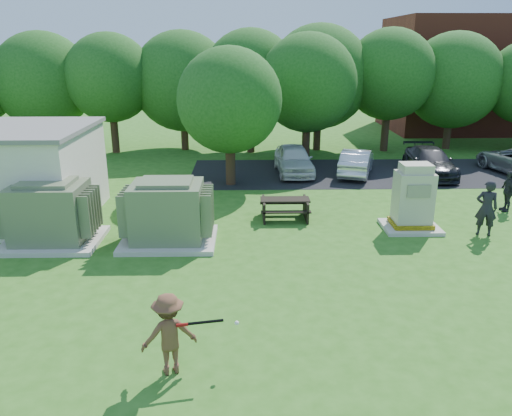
{
  "coord_description": "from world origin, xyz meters",
  "views": [
    {
      "loc": [
        -0.3,
        -10.55,
        6.07
      ],
      "look_at": [
        0.0,
        4.0,
        1.3
      ],
      "focal_mm": 35.0,
      "sensor_mm": 36.0,
      "label": 1
    }
  ],
  "objects_px": {
    "generator_cabinet": "(413,201)",
    "person_walking_right": "(508,191)",
    "transformer_left": "(50,214)",
    "picnic_table": "(285,206)",
    "batter": "(169,334)",
    "car_white": "(294,159)",
    "person_by_generator": "(486,208)",
    "car_silver_a": "(357,162)",
    "transformer_right": "(168,214)",
    "car_dark": "(430,162)"
  },
  "relations": [
    {
      "from": "generator_cabinet",
      "to": "person_walking_right",
      "type": "height_order",
      "value": "generator_cabinet"
    },
    {
      "from": "transformer_left",
      "to": "picnic_table",
      "type": "relative_size",
      "value": 1.69
    },
    {
      "from": "generator_cabinet",
      "to": "batter",
      "type": "relative_size",
      "value": 1.39
    },
    {
      "from": "car_white",
      "to": "person_by_generator",
      "type": "bearing_deg",
      "value": -59.52
    },
    {
      "from": "car_white",
      "to": "car_silver_a",
      "type": "relative_size",
      "value": 1.08
    },
    {
      "from": "transformer_right",
      "to": "person_walking_right",
      "type": "relative_size",
      "value": 1.91
    },
    {
      "from": "batter",
      "to": "person_by_generator",
      "type": "relative_size",
      "value": 0.87
    },
    {
      "from": "picnic_table",
      "to": "car_white",
      "type": "relative_size",
      "value": 0.43
    },
    {
      "from": "car_white",
      "to": "generator_cabinet",
      "type": "bearing_deg",
      "value": -69.86
    },
    {
      "from": "batter",
      "to": "person_walking_right",
      "type": "bearing_deg",
      "value": -156.93
    },
    {
      "from": "person_by_generator",
      "to": "car_silver_a",
      "type": "bearing_deg",
      "value": -55.95
    },
    {
      "from": "picnic_table",
      "to": "car_dark",
      "type": "relative_size",
      "value": 0.39
    },
    {
      "from": "transformer_left",
      "to": "car_silver_a",
      "type": "relative_size",
      "value": 0.78
    },
    {
      "from": "batter",
      "to": "car_white",
      "type": "distance_m",
      "value": 16.17
    },
    {
      "from": "car_silver_a",
      "to": "car_dark",
      "type": "xyz_separation_m",
      "value": [
        3.55,
        -0.12,
        0.02
      ]
    },
    {
      "from": "transformer_right",
      "to": "generator_cabinet",
      "type": "relative_size",
      "value": 1.3
    },
    {
      "from": "car_dark",
      "to": "picnic_table",
      "type": "bearing_deg",
      "value": -137.13
    },
    {
      "from": "person_walking_right",
      "to": "person_by_generator",
      "type": "bearing_deg",
      "value": -36.77
    },
    {
      "from": "transformer_left",
      "to": "picnic_table",
      "type": "height_order",
      "value": "transformer_left"
    },
    {
      "from": "person_by_generator",
      "to": "person_walking_right",
      "type": "distance_m",
      "value": 3.24
    },
    {
      "from": "generator_cabinet",
      "to": "person_by_generator",
      "type": "bearing_deg",
      "value": -15.66
    },
    {
      "from": "car_silver_a",
      "to": "transformer_right",
      "type": "bearing_deg",
      "value": 65.81
    },
    {
      "from": "car_white",
      "to": "car_silver_a",
      "type": "distance_m",
      "value": 3.06
    },
    {
      "from": "car_white",
      "to": "car_silver_a",
      "type": "bearing_deg",
      "value": -8.78
    },
    {
      "from": "transformer_left",
      "to": "transformer_right",
      "type": "xyz_separation_m",
      "value": [
        3.7,
        0.0,
        0.0
      ]
    },
    {
      "from": "car_dark",
      "to": "person_walking_right",
      "type": "bearing_deg",
      "value": -76.84
    },
    {
      "from": "person_walking_right",
      "to": "car_white",
      "type": "relative_size",
      "value": 0.38
    },
    {
      "from": "transformer_left",
      "to": "generator_cabinet",
      "type": "bearing_deg",
      "value": 5.01
    },
    {
      "from": "car_white",
      "to": "car_dark",
      "type": "distance_m",
      "value": 6.61
    },
    {
      "from": "transformer_right",
      "to": "batter",
      "type": "bearing_deg",
      "value": -81.47
    },
    {
      "from": "generator_cabinet",
      "to": "car_dark",
      "type": "xyz_separation_m",
      "value": [
        3.26,
        7.47,
        -0.36
      ]
    },
    {
      "from": "person_by_generator",
      "to": "transformer_right",
      "type": "bearing_deg",
      "value": 19.16
    },
    {
      "from": "person_walking_right",
      "to": "car_silver_a",
      "type": "distance_m",
      "value": 7.29
    },
    {
      "from": "generator_cabinet",
      "to": "car_silver_a",
      "type": "distance_m",
      "value": 7.6
    },
    {
      "from": "picnic_table",
      "to": "generator_cabinet",
      "type": "bearing_deg",
      "value": -15.21
    },
    {
      "from": "picnic_table",
      "to": "person_walking_right",
      "type": "height_order",
      "value": "person_walking_right"
    },
    {
      "from": "batter",
      "to": "generator_cabinet",
      "type": "bearing_deg",
      "value": -149.8
    },
    {
      "from": "transformer_left",
      "to": "car_dark",
      "type": "relative_size",
      "value": 0.66
    },
    {
      "from": "car_white",
      "to": "batter",
      "type": "bearing_deg",
      "value": -106.39
    },
    {
      "from": "person_walking_right",
      "to": "car_silver_a",
      "type": "bearing_deg",
      "value": -139.48
    },
    {
      "from": "car_dark",
      "to": "generator_cabinet",
      "type": "bearing_deg",
      "value": -110.69
    },
    {
      "from": "transformer_left",
      "to": "picnic_table",
      "type": "xyz_separation_m",
      "value": [
        7.61,
        2.2,
        -0.49
      ]
    },
    {
      "from": "batter",
      "to": "transformer_right",
      "type": "bearing_deg",
      "value": -98.66
    },
    {
      "from": "transformer_left",
      "to": "person_by_generator",
      "type": "relative_size",
      "value": 1.58
    },
    {
      "from": "picnic_table",
      "to": "car_silver_a",
      "type": "relative_size",
      "value": 0.46
    },
    {
      "from": "transformer_left",
      "to": "person_walking_right",
      "type": "bearing_deg",
      "value": 10.3
    },
    {
      "from": "generator_cabinet",
      "to": "person_walking_right",
      "type": "bearing_deg",
      "value": 23.92
    },
    {
      "from": "generator_cabinet",
      "to": "transformer_left",
      "type": "bearing_deg",
      "value": -174.99
    },
    {
      "from": "car_silver_a",
      "to": "picnic_table",
      "type": "bearing_deg",
      "value": 76.48
    },
    {
      "from": "person_by_generator",
      "to": "car_dark",
      "type": "height_order",
      "value": "person_by_generator"
    }
  ]
}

